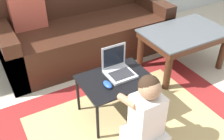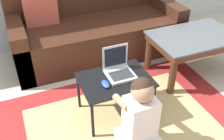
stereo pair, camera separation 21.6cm
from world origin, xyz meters
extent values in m
plane|color=beige|center=(0.00, 0.00, 0.00)|extent=(16.00, 16.00, 0.00)
cube|color=maroon|center=(0.01, -0.05, 0.00)|extent=(2.16, 1.54, 0.01)
cube|color=tan|center=(0.01, -0.05, 0.01)|extent=(1.56, 1.11, 0.00)
cube|color=#381E14|center=(0.24, 1.23, 0.21)|extent=(1.95, 0.82, 0.43)
cube|color=#381E14|center=(-0.66, 1.23, 0.28)|extent=(0.16, 0.82, 0.56)
cube|color=#381E14|center=(1.13, 1.23, 0.28)|extent=(0.16, 0.82, 0.56)
cube|color=#B24C3D|center=(-0.36, 1.39, 0.61)|extent=(0.36, 0.14, 0.36)
cube|color=#4C5156|center=(1.02, 0.45, 0.45)|extent=(0.88, 0.58, 0.02)
cube|color=#422314|center=(1.02, 0.45, 0.40)|extent=(0.84, 0.55, 0.07)
cylinder|color=#422314|center=(0.63, 0.22, 0.22)|extent=(0.07, 0.07, 0.44)
cylinder|color=#422314|center=(1.40, 0.22, 0.22)|extent=(0.07, 0.07, 0.44)
cylinder|color=#422314|center=(0.63, 0.69, 0.22)|extent=(0.07, 0.07, 0.44)
cylinder|color=#422314|center=(1.40, 0.69, 0.22)|extent=(0.07, 0.07, 0.44)
cube|color=black|center=(0.01, 0.17, 0.38)|extent=(0.59, 0.43, 0.02)
cylinder|color=black|center=(-0.26, -0.02, 0.18)|extent=(0.02, 0.02, 0.37)
cylinder|color=black|center=(0.28, -0.02, 0.18)|extent=(0.02, 0.02, 0.37)
cylinder|color=black|center=(-0.26, 0.36, 0.18)|extent=(0.02, 0.02, 0.37)
cylinder|color=black|center=(0.28, 0.36, 0.18)|extent=(0.02, 0.02, 0.37)
cube|color=#B7BCC6|center=(0.07, 0.20, 0.39)|extent=(0.23, 0.23, 0.02)
cube|color=#28282D|center=(0.07, 0.18, 0.41)|extent=(0.19, 0.14, 0.00)
cube|color=#B7BCC6|center=(0.07, 0.31, 0.51)|extent=(0.23, 0.01, 0.21)
cube|color=black|center=(0.07, 0.30, 0.51)|extent=(0.20, 0.00, 0.18)
ellipsoid|color=#234CB2|center=(-0.09, 0.12, 0.40)|extent=(0.06, 0.11, 0.03)
cube|color=silver|center=(0.03, -0.26, 0.08)|extent=(0.28, 0.29, 0.15)
cube|color=silver|center=(0.03, -0.26, 0.32)|extent=(0.21, 0.19, 0.35)
sphere|color=#9E7556|center=(0.03, -0.26, 0.58)|extent=(0.16, 0.16, 0.16)
sphere|color=black|center=(0.03, -0.25, 0.59)|extent=(0.15, 0.15, 0.15)
cylinder|color=#9E7556|center=(-0.07, -0.15, 0.42)|extent=(0.06, 0.23, 0.12)
cylinder|color=#9E7556|center=(0.13, -0.15, 0.42)|extent=(0.06, 0.23, 0.12)
camera|label=1|loc=(-0.87, -1.33, 1.68)|focal=42.00mm
camera|label=2|loc=(-0.67, -1.42, 1.68)|focal=42.00mm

